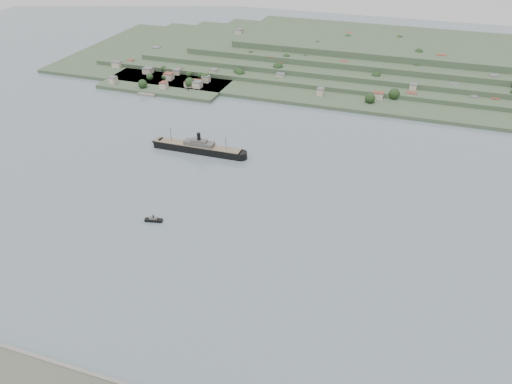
% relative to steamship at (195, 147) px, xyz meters
% --- Properties ---
extents(ground, '(1400.00, 1400.00, 0.00)m').
position_rel_steamship_xyz_m(ground, '(91.76, -92.99, -4.24)').
color(ground, slate).
rests_on(ground, ground).
extents(far_peninsula, '(760.00, 309.00, 30.00)m').
position_rel_steamship_xyz_m(far_peninsula, '(119.66, 300.11, 7.64)').
color(far_peninsula, '#32472F').
rests_on(far_peninsula, ground).
extents(steamship, '(95.66, 12.30, 22.96)m').
position_rel_steamship_xyz_m(steamship, '(0.00, 0.00, 0.00)').
color(steamship, black).
rests_on(steamship, ground).
extents(tugboat, '(13.53, 6.20, 5.89)m').
position_rel_steamship_xyz_m(tugboat, '(17.85, -111.83, -2.80)').
color(tugboat, black).
rests_on(tugboat, ground).
extents(ferry_west, '(19.49, 8.84, 7.06)m').
position_rel_steamship_xyz_m(ferry_west, '(-70.16, 132.01, -2.54)').
color(ferry_west, black).
rests_on(ferry_west, ground).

